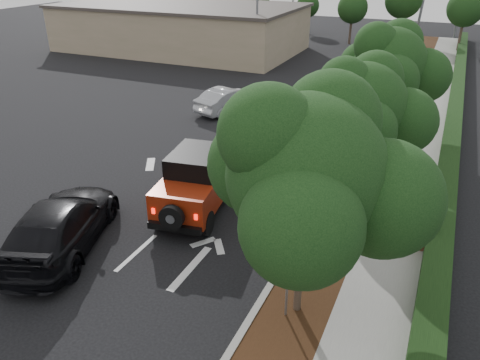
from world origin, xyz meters
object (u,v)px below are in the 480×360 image
Objects in this scene: silver_suv_ahead at (261,136)px; speed_hump_sign at (287,274)px; red_jeep at (198,181)px; black_suv_oncoming at (61,224)px.

silver_suv_ahead is 2.58× the size of speed_hump_sign.
speed_hump_sign is at bearing -49.52° from red_jeep.
silver_suv_ahead is at bearing 122.92° from speed_hump_sign.
speed_hump_sign is (4.90, -10.48, 0.70)m from silver_suv_ahead.
black_suv_oncoming reaches higher than silver_suv_ahead.
red_jeep is 0.86× the size of silver_suv_ahead.
silver_suv_ahead is 11.59m from speed_hump_sign.
speed_hump_sign is at bearing -72.72° from silver_suv_ahead.
speed_hump_sign reaches higher than silver_suv_ahead.
red_jeep reaches higher than speed_hump_sign.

